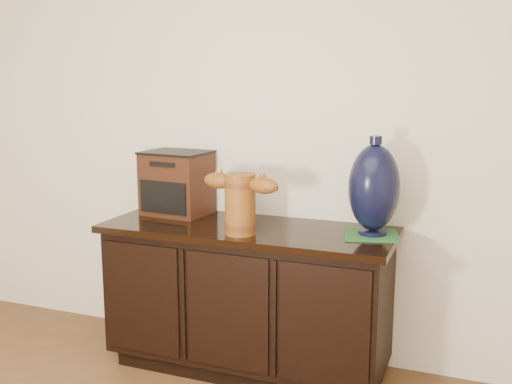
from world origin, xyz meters
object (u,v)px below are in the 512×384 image
at_px(terracotta_vessel, 240,200).
at_px(spray_can, 244,199).
at_px(tv_radio, 177,183).
at_px(lamp_base, 374,188).
at_px(sideboard, 248,297).

xyz_separation_m(terracotta_vessel, spray_can, (-0.12, 0.33, -0.07)).
height_order(tv_radio, lamp_base, lamp_base).
bearing_deg(sideboard, terracotta_vessel, -81.10).
height_order(sideboard, terracotta_vessel, terracotta_vessel).
bearing_deg(terracotta_vessel, spray_can, 119.75).
bearing_deg(lamp_base, sideboard, -175.05).
height_order(terracotta_vessel, lamp_base, lamp_base).
xyz_separation_m(tv_radio, spray_can, (0.37, 0.05, -0.07)).
relative_size(sideboard, tv_radio, 4.02).
relative_size(terracotta_vessel, spray_can, 2.08).
xyz_separation_m(lamp_base, spray_can, (-0.70, 0.13, -0.13)).
relative_size(sideboard, lamp_base, 3.17).
height_order(sideboard, lamp_base, lamp_base).
bearing_deg(spray_can, terracotta_vessel, -70.49).
bearing_deg(sideboard, tv_radio, 164.33).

